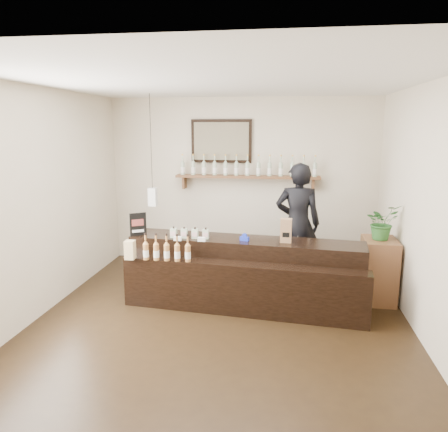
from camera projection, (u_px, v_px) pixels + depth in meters
name	position (u px, v px, depth m)	size (l,w,h in m)	color
ground	(221.00, 322.00, 5.27)	(5.00, 5.00, 0.00)	black
room_shell	(220.00, 182.00, 4.93)	(5.00, 5.00, 5.00)	beige
back_wall_decor	(233.00, 161.00, 7.25)	(2.66, 0.96, 1.69)	brown
counter	(243.00, 275.00, 5.73)	(3.13, 1.15, 1.01)	black
promo_sign	(138.00, 224.00, 5.90)	(0.20, 0.14, 0.31)	black
paper_bag	(286.00, 231.00, 5.56)	(0.15, 0.12, 0.31)	brown
tape_dispenser	(244.00, 238.00, 5.66)	(0.12, 0.08, 0.10)	#1A2DB7
side_cabinet	(378.00, 270.00, 5.85)	(0.44, 0.60, 0.86)	brown
potted_plant	(382.00, 222.00, 5.72)	(0.42, 0.36, 0.47)	#275C25
shopkeeper	(298.00, 216.00, 6.45)	(0.75, 0.49, 2.05)	black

